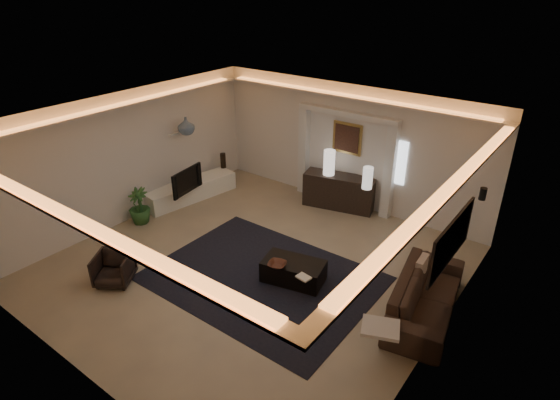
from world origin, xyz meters
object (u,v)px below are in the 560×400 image
Objects in this scene: console at (339,192)px; armchair at (114,269)px; coffee_table at (293,271)px; sofa at (426,296)px.

console is 5.37m from armchair.
console is 3.21m from coffee_table.
armchair is at bearing -155.59° from coffee_table.
console reaches higher than coffee_table.
sofa is 3.61× the size of armchair.
console is 0.72× the size of sofa.
sofa is 5.48m from armchair.
sofa is 2.10× the size of coffee_table.
sofa reaches higher than armchair.
console is 2.60× the size of armchair.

